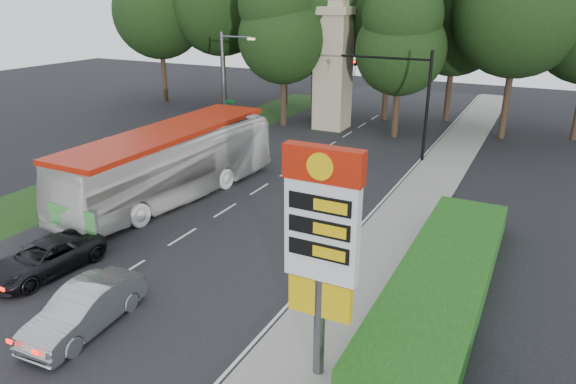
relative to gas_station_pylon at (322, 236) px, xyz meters
The scene contains 16 objects.
ground 10.41m from the gas_station_pylon, 167.77° to the right, with size 120.00×120.00×0.00m, color black.
road_surface 14.30m from the gas_station_pylon, 132.60° to the left, with size 14.00×80.00×0.02m, color black.
sidewalk_right 10.95m from the gas_station_pylon, 94.00° to the left, with size 3.00×80.00×0.12m, color gray.
grass_verge_left 25.01m from the gas_station_pylon, 139.44° to the left, with size 5.00×50.00×0.02m, color #193814.
hedge 7.49m from the gas_station_pylon, 69.05° to the left, with size 3.00×14.00×1.20m, color #164F15.
gas_station_pylon is the anchor object (origin of this frame).
traffic_signal_mast 22.29m from the gas_station_pylon, 99.09° to the left, with size 6.10×0.35×7.20m.
streetlight_signs 25.74m from the gas_station_pylon, 128.96° to the left, with size 2.75×0.98×8.00m.
monument 30.17m from the gas_station_pylon, 111.80° to the left, with size 3.00×3.00×10.05m.
tree_west_near 40.31m from the gas_station_pylon, 118.74° to the left, with size 8.40×8.40×16.50m.
tree_east_near 35.54m from the gas_station_pylon, 95.22° to the left, with size 8.12×8.12×15.95m.
tree_monument_left 31.28m from the gas_station_pylon, 119.37° to the left, with size 7.28×7.28×14.30m.
tree_monument_right 28.32m from the gas_station_pylon, 101.71° to the left, with size 6.72×6.72×13.20m.
transit_bus 15.94m from the gas_station_pylon, 143.82° to the left, with size 3.21×13.70×3.82m, color white.
sedan_silver 8.66m from the gas_station_pylon, 169.55° to the right, with size 1.57×4.51×1.49m, color #9CA0A3.
suv_charcoal 12.60m from the gas_station_pylon, behind, with size 2.14×4.64×1.29m, color black.
Camera 1 is at (13.89, -9.11, 10.24)m, focal length 32.00 mm.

